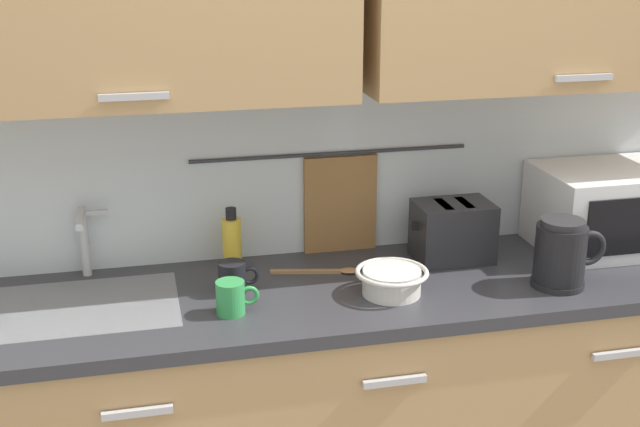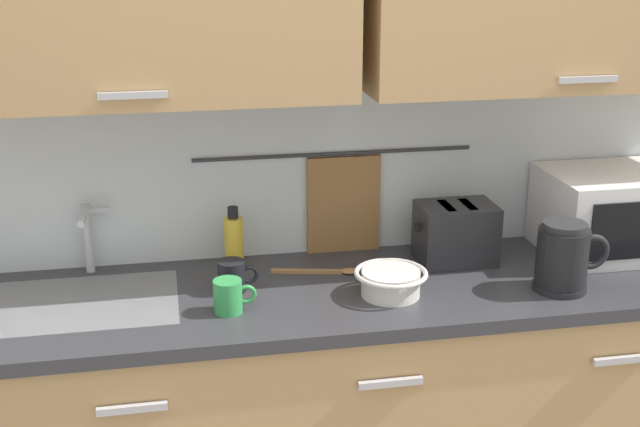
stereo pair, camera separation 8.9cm
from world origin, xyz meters
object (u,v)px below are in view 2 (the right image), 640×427
Objects in this scene: dish_soap_bottle at (234,240)px; mug_by_kettle at (233,276)px; mug_near_sink at (229,296)px; electric_kettle at (564,257)px; mixing_bowl at (391,281)px; toaster at (456,233)px; microwave at (616,212)px; wooden_spoon at (327,271)px.

dish_soap_bottle is 1.63× the size of mug_by_kettle.
dish_soap_bottle is 0.34m from mug_near_sink.
dish_soap_bottle is at bearing 158.86° from electric_kettle.
mixing_bowl is at bearing -35.83° from dish_soap_bottle.
electric_kettle is 0.97m from mug_by_kettle.
toaster is 0.73m from mug_by_kettle.
microwave is at bearing 14.14° from mixing_bowl.
electric_kettle is 1.00m from dish_soap_bottle.
mixing_bowl is at bearing 2.96° from mug_near_sink.
mug_by_kettle is (-0.02, -0.19, -0.04)m from dish_soap_bottle.
microwave is at bearing 0.52° from wooden_spoon.
wooden_spoon is at bearing -21.97° from dish_soap_bottle.
electric_kettle is 0.82× the size of wooden_spoon.
electric_kettle is 0.71m from wooden_spoon.
electric_kettle reaches higher than dish_soap_bottle.
toaster is 0.93× the size of wooden_spoon.
dish_soap_bottle reaches higher than mug_near_sink.
microwave is at bearing 40.03° from electric_kettle.
toaster is (-0.23, 0.27, -0.01)m from electric_kettle.
microwave is 2.35× the size of dish_soap_bottle.
mug_by_kettle is at bearing -171.93° from toaster.
mug_near_sink and mug_by_kettle have the same top height.
wooden_spoon is (-0.42, -0.02, -0.09)m from toaster.
mug_near_sink is 0.56× the size of mixing_bowl.
dish_soap_bottle is (-1.24, 0.10, -0.05)m from microwave.
toaster reaches higher than mixing_bowl.
electric_kettle reaches higher than mug_by_kettle.
mug_by_kettle is 0.31m from wooden_spoon.
microwave is 0.84m from mixing_bowl.
mug_by_kettle is (0.02, 0.14, 0.00)m from mug_near_sink.
electric_kettle is (-0.31, -0.26, -0.03)m from microwave.
wooden_spoon is (-0.15, 0.20, -0.04)m from mixing_bowl.
electric_kettle is at bearing -5.98° from mixing_bowl.
mixing_bowl is 0.84× the size of toaster.
mixing_bowl is at bearing -165.86° from microwave.
electric_kettle is 1.89× the size of mug_by_kettle.
mug_by_kettle is (-0.45, 0.11, 0.00)m from mixing_bowl.
dish_soap_bottle is at bearing 144.17° from mixing_bowl.
dish_soap_bottle reaches higher than wooden_spoon.
mug_by_kettle is (-0.95, 0.17, -0.05)m from electric_kettle.
mug_near_sink reaches higher than mixing_bowl.
microwave is 3.83× the size of mug_by_kettle.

